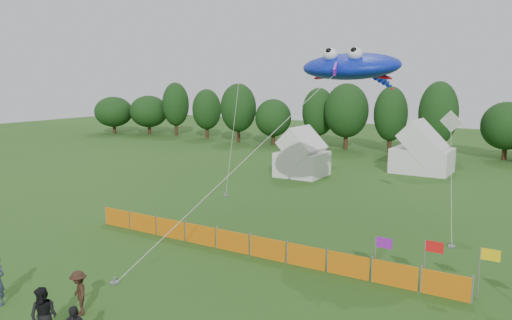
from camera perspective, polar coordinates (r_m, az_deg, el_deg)
The scene contains 9 objects.
treeline at distance 56.34m, azimuth 22.88°, elevation 4.29°, with size 104.57×8.78×8.36m.
tent_left at distance 43.41m, azimuth 5.30°, elevation 0.44°, with size 3.90×3.90×3.44m.
tent_right at distance 47.23m, azimuth 18.48°, elevation 0.82°, with size 5.11×4.08×3.60m.
barrier_fence at distance 24.27m, azimuth -0.75°, elevation -9.68°, with size 19.90×0.06×1.00m.
spectator_b at distance 17.85m, azimuth -23.10°, elevation -16.14°, with size 0.92×0.72×1.90m, color black.
spectator_c at distance 19.50m, azimuth -19.60°, elevation -14.12°, with size 1.06×0.61×1.64m, color #321E14.
stingray_kite at distance 27.74m, azimuth 11.12°, elevation 10.40°, with size 8.32×19.37×10.01m.
small_kite_white at distance 30.30m, azimuth 21.40°, elevation 1.30°, with size 2.18×5.57×6.58m.
small_kite_dark at distance 37.40m, azimuth -1.90°, elevation 9.58°, with size 1.34×4.75×15.39m.
Camera 1 is at (10.26, -10.59, 8.39)m, focal length 35.00 mm.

